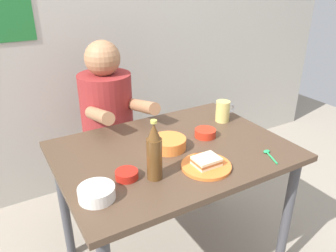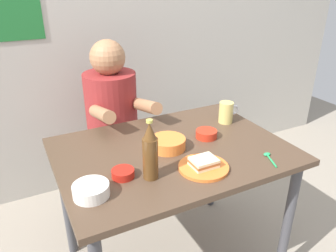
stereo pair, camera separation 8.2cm
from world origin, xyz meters
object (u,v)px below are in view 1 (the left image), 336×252
object	(u,v)px
person_seated	(107,107)
sandwich	(206,161)
dining_table	(173,165)
stool	(111,164)
beer_mug	(223,111)
beer_bottle	(154,153)
plate_orange	(206,166)
sauce_bowl_chili	(205,133)

from	to	relation	value
person_seated	sandwich	distance (m)	0.85
dining_table	stool	distance (m)	0.70
beer_mug	person_seated	bearing A→B (deg)	137.30
person_seated	beer_mug	xyz separation A→B (m)	(0.52, -0.48, 0.03)
stool	sandwich	size ratio (longest dim) A/B	4.09
dining_table	beer_mug	bearing A→B (deg)	18.70
person_seated	beer_bottle	xyz separation A→B (m)	(-0.09, -0.80, 0.09)
dining_table	beer_bottle	distance (m)	0.34
dining_table	beer_bottle	world-z (taller)	beer_bottle
stool	person_seated	distance (m)	0.42
plate_orange	sandwich	bearing A→B (deg)	0.00
person_seated	beer_bottle	bearing A→B (deg)	-96.67
stool	person_seated	size ratio (longest dim) A/B	0.63
dining_table	beer_mug	distance (m)	0.46
stool	plate_orange	xyz separation A→B (m)	(0.14, -0.85, 0.40)
dining_table	sauce_bowl_chili	bearing A→B (deg)	7.36
sandwich	plate_orange	bearing A→B (deg)	0.00
beer_mug	dining_table	bearing A→B (deg)	-161.30
dining_table	stool	bearing A→B (deg)	99.27
person_seated	sauce_bowl_chili	world-z (taller)	person_seated
person_seated	plate_orange	size ratio (longest dim) A/B	3.27
plate_orange	sauce_bowl_chili	bearing A→B (deg)	54.74
stool	plate_orange	distance (m)	0.95
dining_table	plate_orange	distance (m)	0.24
stool	sauce_bowl_chili	distance (m)	0.80
beer_mug	sauce_bowl_chili	bearing A→B (deg)	-151.02
person_seated	beer_bottle	distance (m)	0.81
plate_orange	beer_bottle	bearing A→B (deg)	169.57
sandwich	sauce_bowl_chili	xyz separation A→B (m)	(0.17, 0.25, -0.01)
beer_mug	plate_orange	bearing A→B (deg)	-136.46
plate_orange	sandwich	distance (m)	0.02
dining_table	person_seated	world-z (taller)	person_seated
plate_orange	beer_mug	bearing A→B (deg)	43.54
sauce_bowl_chili	sandwich	bearing A→B (deg)	-125.26
dining_table	beer_bottle	xyz separation A→B (m)	(-0.20, -0.18, 0.21)
stool	plate_orange	world-z (taller)	plate_orange
beer_mug	sauce_bowl_chili	xyz separation A→B (m)	(-0.20, -0.11, -0.04)
person_seated	beer_mug	world-z (taller)	person_seated
dining_table	sandwich	world-z (taller)	sandwich
beer_bottle	sauce_bowl_chili	size ratio (longest dim) A/B	2.38
stool	beer_mug	world-z (taller)	beer_mug
stool	sandwich	world-z (taller)	sandwich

